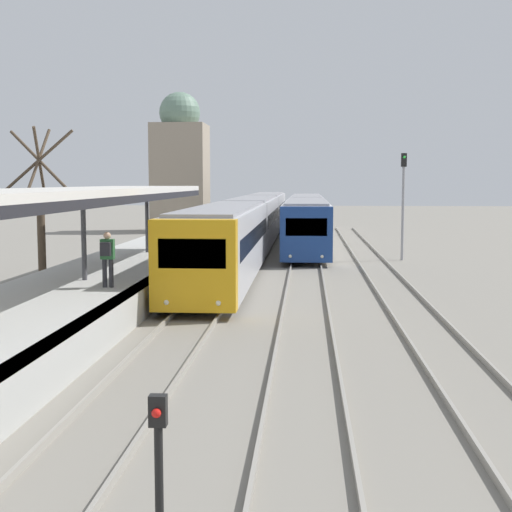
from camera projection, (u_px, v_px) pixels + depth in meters
The scene contains 8 objects.
platform_canopy at pixel (84, 192), 22.65m from camera, with size 4.00×22.80×2.95m.
person_on_platform at pixel (107, 255), 21.24m from camera, with size 0.40×0.40×1.66m.
train_near at pixel (253, 220), 44.84m from camera, with size 2.59×48.34×3.13m.
train_far at pixel (306, 217), 49.16m from camera, with size 2.55×30.82×3.05m.
signal_post_near at pixel (159, 451), 8.07m from camera, with size 0.20×0.21×1.73m.
signal_mast_far at pixel (403, 194), 37.15m from camera, with size 0.28×0.29×5.59m.
distant_domed_building at pixel (180, 166), 58.94m from camera, with size 4.38×4.38×11.44m.
bare_tree_background at pixel (41, 212), 28.57m from camera, with size 2.86×1.79×6.26m.
Camera 1 is at (3.33, -2.94, 4.12)m, focal length 50.00 mm.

